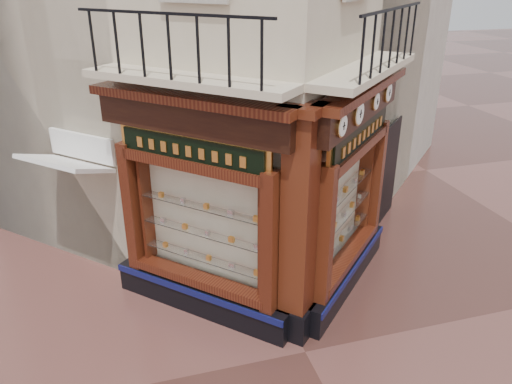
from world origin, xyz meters
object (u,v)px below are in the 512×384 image
object	(u,v)px
signboard_right	(360,135)
clock_b	(359,113)
clock_d	(388,92)
corner_pilaster	(299,232)
clock_a	(342,126)
signboard_left	(191,150)
awning	(83,275)
clock_c	(376,101)

from	to	relation	value
signboard_right	clock_b	bearing A→B (deg)	-168.78
signboard_right	clock_d	bearing A→B (deg)	-5.60
clock_b	clock_d	bearing A→B (deg)	0.00
corner_pilaster	clock_a	distance (m)	1.78
clock_b	signboard_left	xyz separation A→B (m)	(-2.61, 0.47, -0.52)
clock_a	awning	bearing A→B (deg)	100.60
clock_a	clock_d	size ratio (longest dim) A/B	0.96
clock_c	awning	distance (m)	6.65
clock_a	signboard_left	size ratio (longest dim) A/B	0.17
clock_b	awning	distance (m)	6.35
clock_b	awning	size ratio (longest dim) A/B	0.25
signboard_left	signboard_right	distance (m)	2.92
clock_d	clock_c	bearing A→B (deg)	-180.00
clock_c	corner_pilaster	bearing A→B (deg)	168.52
clock_b	signboard_left	distance (m)	2.70
clock_a	signboard_left	distance (m)	2.36
clock_d	clock_a	bearing A→B (deg)	-180.00
awning	corner_pilaster	bearing A→B (deg)	-173.67
clock_b	clock_d	size ratio (longest dim) A/B	1.08
signboard_left	clock_d	bearing A→B (deg)	-124.28
clock_d	awning	world-z (taller)	clock_d
clock_a	awning	size ratio (longest dim) A/B	0.22
clock_b	signboard_left	size ratio (longest dim) A/B	0.20
corner_pilaster	signboard_left	world-z (taller)	corner_pilaster
corner_pilaster	clock_a	xyz separation A→B (m)	(0.60, -0.00, 1.67)
corner_pilaster	signboard_left	distance (m)	2.12
clock_b	clock_c	xyz separation A→B (m)	(0.64, 0.64, -0.00)
signboard_left	clock_b	bearing A→B (deg)	-145.27
clock_b	clock_c	world-z (taller)	clock_b
signboard_left	signboard_right	bearing A→B (deg)	-135.00
clock_b	clock_d	xyz separation A→B (m)	(1.19, 1.19, -0.00)
clock_c	signboard_left	world-z (taller)	clock_c
clock_a	awning	world-z (taller)	clock_a
signboard_left	signboard_right	world-z (taller)	signboard_right
awning	signboard_left	size ratio (longest dim) A/B	0.78
corner_pilaster	clock_b	world-z (taller)	corner_pilaster
corner_pilaster	signboard_right	world-z (taller)	corner_pilaster
corner_pilaster	signboard_left	size ratio (longest dim) A/B	1.93
clock_c	signboard_right	size ratio (longest dim) A/B	0.15
awning	signboard_right	xyz separation A→B (m)	(5.00, -1.82, 3.10)
clock_c	clock_d	size ratio (longest dim) A/B	0.87
corner_pilaster	clock_a	bearing A→B (deg)	-45.22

